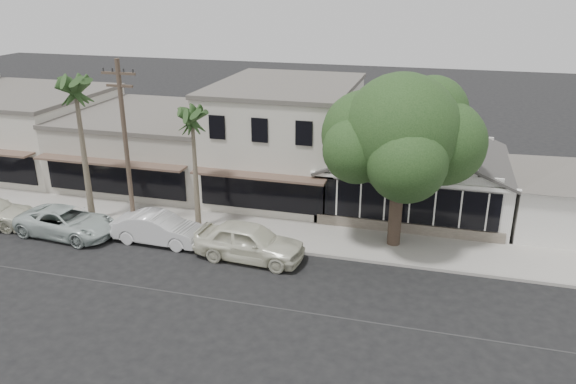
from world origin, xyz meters
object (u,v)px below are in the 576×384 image
(utility_pole, at_px, (126,144))
(car_2, at_px, (67,222))
(car_0, at_px, (249,242))
(car_1, at_px, (159,228))
(shade_tree, at_px, (400,135))

(utility_pole, height_order, car_2, utility_pole)
(car_0, height_order, car_1, car_0)
(utility_pole, xyz_separation_m, car_1, (1.93, -0.89, -4.02))
(shade_tree, bearing_deg, car_2, -168.12)
(car_1, height_order, shade_tree, shade_tree)
(car_2, distance_m, shade_tree, 17.50)
(car_1, bearing_deg, shade_tree, -74.05)
(car_0, relative_size, car_2, 0.99)
(utility_pole, distance_m, car_1, 4.55)
(utility_pole, height_order, car_0, utility_pole)
(utility_pole, xyz_separation_m, car_2, (-3.07, -1.39, -4.05))
(utility_pole, relative_size, car_0, 1.70)
(shade_tree, bearing_deg, car_0, -151.83)
(car_0, bearing_deg, car_2, 93.92)
(utility_pole, xyz_separation_m, car_0, (6.93, -1.37, -3.89))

